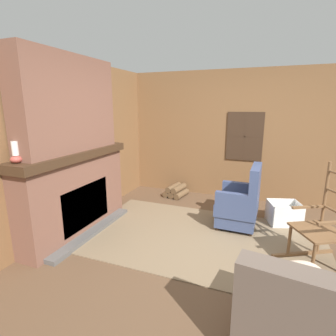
{
  "coord_description": "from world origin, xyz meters",
  "views": [
    {
      "loc": [
        0.38,
        -2.85,
        1.81
      ],
      "look_at": [
        -0.99,
        0.7,
        0.9
      ],
      "focal_mm": 28.0,
      "sensor_mm": 36.0,
      "label": 1
    }
  ],
  "objects": [
    {
      "name": "firewood_stack",
      "position": [
        -1.3,
        1.96,
        0.11
      ],
      "size": [
        0.45,
        0.51,
        0.23
      ],
      "rotation": [
        0.0,
        0.0,
        -0.18
      ],
      "color": "brown",
      "rests_on": "ground"
    },
    {
      "name": "sofa_segment",
      "position": [
        0.92,
        -1.05,
        0.3
      ],
      "size": [
        1.38,
        0.97,
        0.82
      ],
      "rotation": [
        0.0,
        0.0,
        1.43
      ],
      "color": "brown",
      "rests_on": "ground"
    },
    {
      "name": "wood_panel_wall_back",
      "position": [
        -0.0,
        2.34,
        1.24
      ],
      "size": [
        5.22,
        0.09,
        2.47
      ],
      "color": "brown",
      "rests_on": "ground"
    },
    {
      "name": "chimney_breast",
      "position": [
        -2.13,
        0.0,
        1.82
      ],
      "size": [
        0.31,
        1.64,
        1.26
      ],
      "color": "brown",
      "rests_on": "fireplace_hearth"
    },
    {
      "name": "storage_case",
      "position": [
        -2.17,
        0.54,
        1.26
      ],
      "size": [
        0.15,
        0.23,
        0.12
      ],
      "color": "gray",
      "rests_on": "fireplace_hearth"
    },
    {
      "name": "ground_plane",
      "position": [
        0.0,
        0.0,
        0.0
      ],
      "size": [
        14.0,
        14.0,
        0.0
      ],
      "primitive_type": "plane",
      "color": "brown"
    },
    {
      "name": "oil_lamp_vase",
      "position": [
        -2.17,
        -0.84,
        1.28
      ],
      "size": [
        0.13,
        0.13,
        0.24
      ],
      "color": "#B24C42",
      "rests_on": "fireplace_hearth"
    },
    {
      "name": "rocking_chair",
      "position": [
        1.03,
        0.29,
        0.41
      ],
      "size": [
        0.93,
        0.8,
        1.18
      ],
      "rotation": [
        0.0,
        0.0,
        3.65
      ],
      "color": "brown",
      "rests_on": "ground"
    },
    {
      "name": "armchair",
      "position": [
        0.07,
        0.99,
        0.36
      ],
      "size": [
        0.6,
        0.67,
        0.97
      ],
      "rotation": [
        0.0,
        0.0,
        3.12
      ],
      "color": "#3D4C75",
      "rests_on": "ground"
    },
    {
      "name": "wood_panel_wall_left",
      "position": [
        -2.34,
        0.0,
        1.24
      ],
      "size": [
        0.06,
        5.22,
        2.47
      ],
      "color": "brown",
      "rests_on": "ground"
    },
    {
      "name": "area_rug",
      "position": [
        -0.4,
        0.43,
        0.01
      ],
      "size": [
        3.29,
        1.98,
        0.01
      ],
      "color": "#7A664C",
      "rests_on": "ground"
    },
    {
      "name": "laundry_basket",
      "position": [
        0.7,
        1.36,
        0.17
      ],
      "size": [
        0.56,
        0.52,
        0.34
      ],
      "rotation": [
        0.0,
        0.0,
        0.31
      ],
      "color": "white",
      "rests_on": "ground"
    },
    {
      "name": "fireplace_hearth",
      "position": [
        -2.12,
        0.0,
        0.59
      ],
      "size": [
        0.56,
        1.97,
        1.2
      ],
      "color": "brown",
      "rests_on": "ground"
    }
  ]
}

